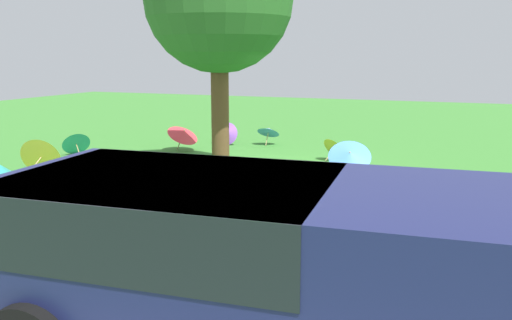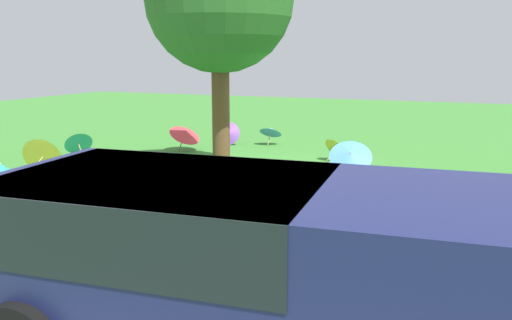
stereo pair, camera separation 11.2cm
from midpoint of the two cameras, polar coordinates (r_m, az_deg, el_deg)
The scene contains 11 objects.
ground at distance 11.65m, azimuth 0.71°, elevation -1.29°, with size 40.00×40.00×0.00m, color #387A2D.
road_strip at distance 6.06m, azimuth -24.80°, elevation -14.28°, with size 40.00×4.28×0.01m, color #B2AFA8.
van_dark at distance 4.34m, azimuth 0.36°, elevation -10.36°, with size 4.72×2.40×1.53m.
park_bench at distance 8.33m, azimuth -3.51°, elevation -3.04°, with size 1.64×0.63×0.90m.
parasol_yellow_0 at distance 12.08m, azimuth -21.30°, elevation 0.50°, with size 0.96×0.86×0.87m.
parasol_red_0 at distance 14.24m, azimuth -7.28°, elevation 2.87°, with size 1.04×1.05×0.76m.
parasol_blue_1 at distance 15.16m, azimuth 1.80°, elevation 3.13°, with size 0.63×0.62×0.61m.
parasol_purple_0 at distance 15.12m, azimuth -2.81°, elevation 2.86°, with size 0.70×0.69×0.67m.
parasol_teal_1 at distance 14.38m, azimuth -18.15°, elevation 1.85°, with size 0.84×0.87×0.65m.
parasol_blue_3 at distance 11.24m, azimuth 10.29°, elevation 0.56°, with size 1.04×0.96×0.80m.
parasol_yellow_1 at distance 13.01m, azimuth 9.00°, elevation 1.30°, with size 0.86×0.82×0.63m.
Camera 2 is at (-4.19, 10.57, 2.50)m, focal length 37.70 mm.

